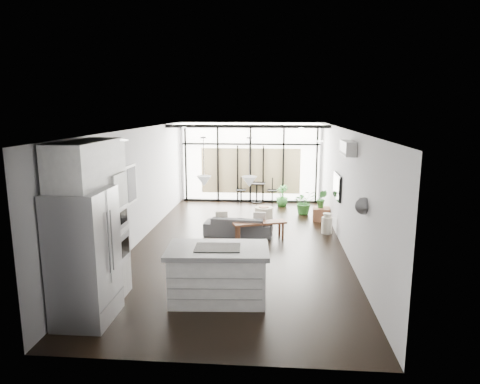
# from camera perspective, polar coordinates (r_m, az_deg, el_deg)

# --- Properties ---
(floor) EXTENTS (5.00, 10.00, 0.00)m
(floor) POSITION_cam_1_polar(r_m,az_deg,el_deg) (10.55, -0.13, -6.99)
(floor) COLOR black
(floor) RESTS_ON ground
(ceiling) EXTENTS (5.00, 10.00, 0.00)m
(ceiling) POSITION_cam_1_polar(r_m,az_deg,el_deg) (10.04, -0.14, 8.38)
(ceiling) COLOR white
(ceiling) RESTS_ON ground
(wall_left) EXTENTS (0.02, 10.00, 2.80)m
(wall_left) POSITION_cam_1_polar(r_m,az_deg,el_deg) (10.70, -13.61, 0.69)
(wall_left) COLOR silver
(wall_left) RESTS_ON ground
(wall_right) EXTENTS (0.02, 10.00, 2.80)m
(wall_right) POSITION_cam_1_polar(r_m,az_deg,el_deg) (10.30, 13.86, 0.28)
(wall_right) COLOR silver
(wall_right) RESTS_ON ground
(wall_back) EXTENTS (5.00, 0.02, 2.80)m
(wall_back) POSITION_cam_1_polar(r_m,az_deg,el_deg) (15.13, 1.42, 3.98)
(wall_back) COLOR silver
(wall_back) RESTS_ON ground
(wall_front) EXTENTS (5.00, 0.02, 2.80)m
(wall_front) POSITION_cam_1_polar(r_m,az_deg,el_deg) (5.40, -4.56, -9.30)
(wall_front) COLOR silver
(wall_front) RESTS_ON ground
(glazing) EXTENTS (5.00, 0.20, 2.80)m
(glazing) POSITION_cam_1_polar(r_m,az_deg,el_deg) (15.01, 1.40, 3.93)
(glazing) COLOR black
(glazing) RESTS_ON ground
(skylight) EXTENTS (4.70, 1.90, 0.06)m
(skylight) POSITION_cam_1_polar(r_m,az_deg,el_deg) (14.02, 1.22, 9.04)
(skylight) COLOR white
(skylight) RESTS_ON ceiling
(neighbour_building) EXTENTS (3.50, 0.02, 1.60)m
(neighbour_building) POSITION_cam_1_polar(r_m,az_deg,el_deg) (15.12, 1.41, 2.83)
(neighbour_building) COLOR #CAB480
(neighbour_building) RESTS_ON ground
(island) EXTENTS (1.79, 1.13, 0.95)m
(island) POSITION_cam_1_polar(r_m,az_deg,el_deg) (7.50, -2.96, -10.88)
(island) COLOR white
(island) RESTS_ON floor
(cooktop) EXTENTS (0.80, 0.56, 0.01)m
(cooktop) POSITION_cam_1_polar(r_m,az_deg,el_deg) (7.33, -3.00, -7.40)
(cooktop) COLOR black
(cooktop) RESTS_ON island
(fridge) EXTENTS (0.81, 1.01, 2.08)m
(fridge) POSITION_cam_1_polar(r_m,az_deg,el_deg) (7.06, -20.04, -8.07)
(fridge) COLOR gray
(fridge) RESTS_ON floor
(appliance_column) EXTENTS (0.57, 0.60, 2.20)m
(appliance_column) POSITION_cam_1_polar(r_m,az_deg,el_deg) (7.82, -17.23, -5.59)
(appliance_column) COLOR white
(appliance_column) RESTS_ON floor
(upper_cabinets) EXTENTS (0.62, 1.75, 0.86)m
(upper_cabinets) POSITION_cam_1_polar(r_m,az_deg,el_deg) (7.19, -19.67, 3.04)
(upper_cabinets) COLOR white
(upper_cabinets) RESTS_ON wall_left
(pendant_left) EXTENTS (0.26, 0.26, 0.18)m
(pendant_left) POSITION_cam_1_polar(r_m,az_deg,el_deg) (7.55, -4.82, 1.47)
(pendant_left) COLOR white
(pendant_left) RESTS_ON ceiling
(pendant_right) EXTENTS (0.26, 0.26, 0.18)m
(pendant_right) POSITION_cam_1_polar(r_m,az_deg,el_deg) (7.46, 1.25, 1.40)
(pendant_right) COLOR white
(pendant_right) RESTS_ON ceiling
(sofa) EXTENTS (1.79, 0.65, 0.69)m
(sofa) POSITION_cam_1_polar(r_m,az_deg,el_deg) (11.18, -0.20, -4.10)
(sofa) COLOR #454547
(sofa) RESTS_ON floor
(console_bench) EXTENTS (1.40, 0.77, 0.44)m
(console_bench) POSITION_cam_1_polar(r_m,az_deg,el_deg) (10.95, 2.64, -5.13)
(console_bench) COLOR brown
(console_bench) RESTS_ON floor
(pouf) EXTENTS (0.65, 0.65, 0.43)m
(pouf) POSITION_cam_1_polar(r_m,az_deg,el_deg) (12.60, 3.18, -2.99)
(pouf) COLOR beige
(pouf) RESTS_ON floor
(crate) EXTENTS (0.53, 0.53, 0.38)m
(crate) POSITION_cam_1_polar(r_m,az_deg,el_deg) (12.94, 10.78, -2.90)
(crate) COLOR brown
(crate) RESTS_ON floor
(plant_tall) EXTENTS (0.89, 0.94, 0.59)m
(plant_tall) POSITION_cam_1_polar(r_m,az_deg,el_deg) (13.58, 8.55, -1.69)
(plant_tall) COLOR #2C6D28
(plant_tall) RESTS_ON floor
(plant_med) EXTENTS (0.70, 0.83, 0.41)m
(plant_med) POSITION_cam_1_polar(r_m,az_deg,el_deg) (14.56, 5.64, -1.13)
(plant_med) COLOR #2C6D28
(plant_med) RESTS_ON floor
(plant_crate) EXTENTS (0.46, 0.62, 0.24)m
(plant_crate) POSITION_cam_1_polar(r_m,az_deg,el_deg) (12.87, 10.83, -1.56)
(plant_crate) COLOR #2C6D28
(plant_crate) RESTS_ON crate
(milk_can) EXTENTS (0.28, 0.28, 0.55)m
(milk_can) POSITION_cam_1_polar(r_m,az_deg,el_deg) (11.61, 11.50, -4.11)
(milk_can) COLOR beige
(milk_can) RESTS_ON floor
(bistro_set) EXTENTS (1.36, 0.54, 0.65)m
(bistro_set) POSITION_cam_1_polar(r_m,az_deg,el_deg) (15.05, 2.23, -0.21)
(bistro_set) COLOR black
(bistro_set) RESTS_ON floor
(tv) EXTENTS (0.05, 1.10, 0.65)m
(tv) POSITION_cam_1_polar(r_m,az_deg,el_deg) (11.29, 12.84, 0.74)
(tv) COLOR black
(tv) RESTS_ON wall_right
(ac_unit) EXTENTS (0.22, 0.90, 0.30)m
(ac_unit) POSITION_cam_1_polar(r_m,az_deg,el_deg) (9.36, 14.20, 5.70)
(ac_unit) COLOR silver
(ac_unit) RESTS_ON wall_right
(framed_art) EXTENTS (0.04, 0.70, 0.90)m
(framed_art) POSITION_cam_1_polar(r_m,az_deg,el_deg) (10.19, -14.35, 1.00)
(framed_art) COLOR black
(framed_art) RESTS_ON wall_left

